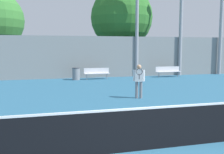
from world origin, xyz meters
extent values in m
plane|color=#285B7A|center=(0.00, 0.00, 0.00)|extent=(100.00, 100.00, 0.00)
cube|color=black|center=(0.00, 0.00, 0.51)|extent=(11.62, 0.03, 1.02)
cube|color=white|center=(0.00, 0.00, 1.04)|extent=(11.62, 0.04, 0.05)
cylinder|color=slate|center=(1.99, 6.24, 0.42)|extent=(0.14, 0.14, 0.83)
cylinder|color=slate|center=(2.18, 6.18, 0.42)|extent=(0.14, 0.14, 0.83)
cube|color=white|center=(2.08, 6.21, 1.12)|extent=(0.42, 0.31, 0.57)
cylinder|color=white|center=(1.86, 6.29, 1.13)|extent=(0.10, 0.10, 0.55)
cylinder|color=white|center=(2.31, 6.14, 1.13)|extent=(0.10, 0.10, 0.55)
sphere|color=tan|center=(2.08, 6.21, 1.55)|extent=(0.23, 0.23, 0.23)
cylinder|color=black|center=(2.00, 5.95, 1.08)|extent=(0.03, 0.03, 0.22)
torus|color=black|center=(2.00, 5.95, 1.34)|extent=(0.31, 0.12, 0.31)
cylinder|color=silver|center=(2.00, 5.95, 1.34)|extent=(0.26, 0.09, 0.27)
cube|color=silver|center=(1.68, 14.33, 0.46)|extent=(2.01, 0.40, 0.04)
cylinder|color=gray|center=(0.87, 14.33, 0.22)|extent=(0.06, 0.06, 0.44)
cylinder|color=gray|center=(2.48, 14.33, 0.22)|extent=(0.06, 0.06, 0.44)
cube|color=silver|center=(1.68, 14.51, 0.68)|extent=(2.01, 0.04, 0.40)
cube|color=silver|center=(7.85, 14.33, 0.46)|extent=(2.19, 0.40, 0.04)
cylinder|color=gray|center=(6.98, 14.33, 0.22)|extent=(0.06, 0.06, 0.44)
cylinder|color=gray|center=(8.73, 14.33, 0.22)|extent=(0.06, 0.06, 0.44)
cube|color=silver|center=(7.85, 14.51, 0.68)|extent=(2.19, 0.04, 0.40)
cylinder|color=#939399|center=(5.41, 15.49, 4.74)|extent=(0.28, 0.28, 9.49)
cylinder|color=#939399|center=(13.56, 15.30, 5.20)|extent=(0.31, 0.31, 10.40)
cylinder|color=#939399|center=(9.51, 15.41, 4.40)|extent=(0.30, 0.30, 8.80)
cylinder|color=gray|center=(0.04, 14.40, 0.45)|extent=(0.58, 0.58, 0.89)
cylinder|color=#333338|center=(0.04, 14.40, 0.91)|extent=(0.61, 0.61, 0.04)
cube|color=gray|center=(0.00, 15.58, 1.71)|extent=(35.65, 0.06, 3.42)
cylinder|color=brown|center=(5.11, 18.97, 1.50)|extent=(0.34, 0.34, 2.99)
sphere|color=#2D6B28|center=(5.11, 18.97, 5.38)|extent=(5.97, 5.97, 5.97)
camera|label=1|loc=(-2.49, -5.72, 2.49)|focal=42.00mm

